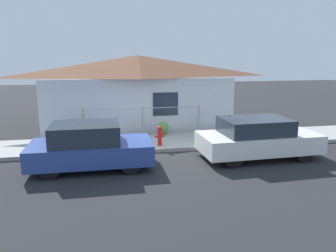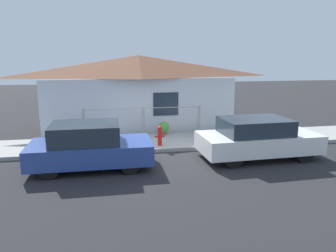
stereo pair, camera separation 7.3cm
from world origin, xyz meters
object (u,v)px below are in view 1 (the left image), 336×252
object	(u,v)px
car_right	(257,138)
fire_hydrant	(160,135)
potted_plant_near_hydrant	(163,128)
car_left	(90,146)

from	to	relation	value
car_right	fire_hydrant	distance (m)	3.49
fire_hydrant	car_right	bearing A→B (deg)	-28.46
fire_hydrant	potted_plant_near_hydrant	world-z (taller)	fire_hydrant
car_right	car_left	bearing A→B (deg)	178.22
car_right	fire_hydrant	size ratio (longest dim) A/B	5.44
car_right	fire_hydrant	xyz separation A→B (m)	(-3.06, 1.66, -0.16)
car_left	car_right	size ratio (longest dim) A/B	0.92
car_left	fire_hydrant	world-z (taller)	car_left
potted_plant_near_hydrant	fire_hydrant	bearing A→B (deg)	-105.10
car_left	fire_hydrant	size ratio (longest dim) A/B	5.00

